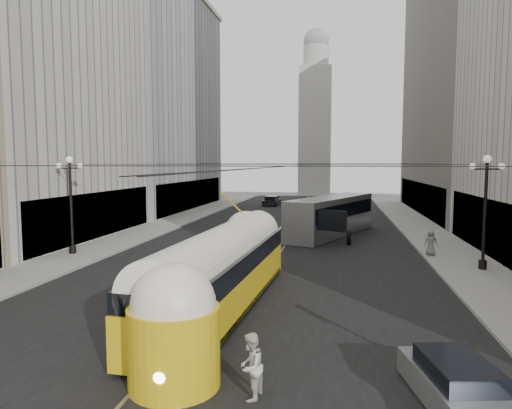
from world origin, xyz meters
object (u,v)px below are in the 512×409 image
at_px(sedan_grey, 457,386).
at_px(pedestrian_crossing_b, 251,366).
at_px(pedestrian_crossing_a, 147,341).
at_px(pedestrian_sidewalk_right, 431,243).
at_px(city_bus, 332,214).
at_px(streetcar, 222,269).

relative_size(sedan_grey, pedestrian_crossing_b, 2.43).
height_order(sedan_grey, pedestrian_crossing_b, pedestrian_crossing_b).
bearing_deg(pedestrian_crossing_a, pedestrian_sidewalk_right, -18.94).
distance_m(pedestrian_crossing_a, pedestrian_crossing_b, 3.64).
bearing_deg(city_bus, pedestrian_crossing_b, -93.40).
relative_size(sedan_grey, pedestrian_sidewalk_right, 2.57).
bearing_deg(pedestrian_sidewalk_right, city_bus, -29.21).
relative_size(city_bus, sedan_grey, 3.14).
relative_size(streetcar, pedestrian_sidewalk_right, 9.66).
bearing_deg(pedestrian_sidewalk_right, pedestrian_crossing_b, 89.65).
bearing_deg(sedan_grey, pedestrian_crossing_b, -174.74).
height_order(streetcar, pedestrian_crossing_a, streetcar).
distance_m(streetcar, pedestrian_crossing_a, 5.78).
bearing_deg(pedestrian_crossing_a, streetcar, 4.77).
relative_size(pedestrian_crossing_a, pedestrian_sidewalk_right, 0.94).
distance_m(pedestrian_crossing_b, pedestrian_sidewalk_right, 21.07).
height_order(city_bus, pedestrian_sidewalk_right, city_bus).
bearing_deg(pedestrian_sidewalk_right, sedan_grey, 103.38).
height_order(pedestrian_crossing_a, pedestrian_crossing_b, pedestrian_crossing_b).
xyz_separation_m(city_bus, pedestrian_sidewalk_right, (6.44, -8.08, -0.81)).
bearing_deg(streetcar, pedestrian_sidewalk_right, 49.67).
distance_m(sedan_grey, pedestrian_sidewalk_right, 19.22).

